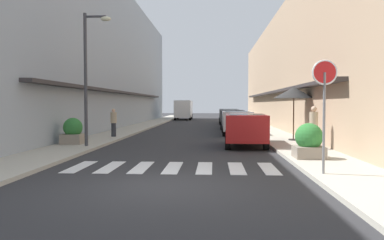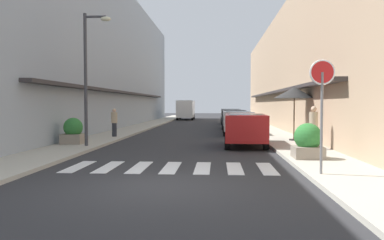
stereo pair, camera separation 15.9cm
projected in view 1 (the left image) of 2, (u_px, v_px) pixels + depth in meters
ground_plane at (197, 130)px, 28.55m from camera, size 108.17×108.17×0.00m
sidewalk_left at (133, 129)px, 28.82m from camera, size 2.22×68.84×0.12m
sidewalk_right at (263, 129)px, 28.27m from camera, size 2.22×68.84×0.12m
building_row_left at (91, 57)px, 30.25m from camera, size 5.50×46.25×11.28m
building_row_right at (308, 72)px, 29.35m from camera, size 5.50×46.25×8.79m
crosswalk at (173, 168)px, 11.53m from camera, size 6.15×2.20×0.01m
parked_car_near at (245, 126)px, 17.26m from camera, size 1.92×3.96×1.47m
parked_car_mid at (236, 120)px, 24.18m from camera, size 1.82×4.37×1.47m
parked_car_far at (232, 117)px, 29.83m from camera, size 1.87×3.96×1.47m
parked_car_distant at (229, 115)px, 36.81m from camera, size 1.83×4.50×1.47m
delivery_van at (184, 108)px, 47.40m from camera, size 2.04×5.41×2.37m
round_street_sign at (324, 86)px, 9.81m from camera, size 0.65×0.07×2.92m
street_lamp at (90, 66)px, 16.35m from camera, size 1.19×0.28×5.65m
cafe_umbrella at (294, 93)px, 19.02m from camera, size 2.01×2.01×2.64m
planter_corner at (309, 142)px, 12.76m from camera, size 0.95×0.95×1.16m
planter_midblock at (73, 132)px, 17.41m from camera, size 0.93×0.93×1.17m
pedestrian_walking_near at (314, 126)px, 15.39m from camera, size 0.34×0.34×1.71m
pedestrian_walking_far at (114, 122)px, 21.22m from camera, size 0.34×0.34×1.55m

